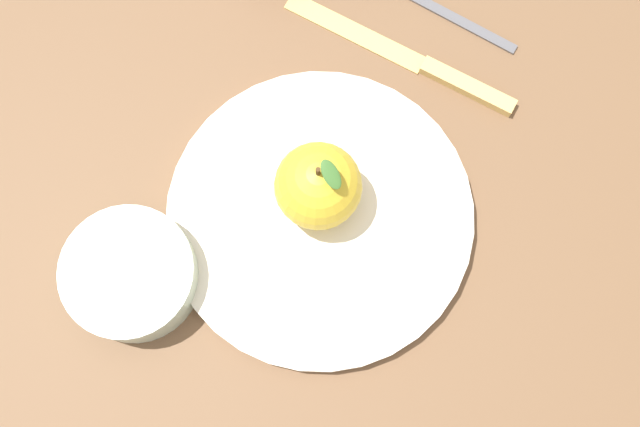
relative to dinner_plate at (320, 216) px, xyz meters
The scene contains 5 objects.
ground_plane 0.04m from the dinner_plate, 61.58° to the left, with size 2.40×2.40×0.00m, color brown.
dinner_plate is the anchor object (origin of this frame).
apple 0.04m from the dinner_plate, 114.30° to the left, with size 0.07×0.07×0.08m.
side_bowl 0.16m from the dinner_plate, 142.79° to the right, with size 0.11×0.11×0.04m.
knife 0.17m from the dinner_plate, 76.42° to the left, with size 0.22×0.05×0.01m.
Camera 1 is at (0.03, -0.17, 0.62)m, focal length 42.46 mm.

